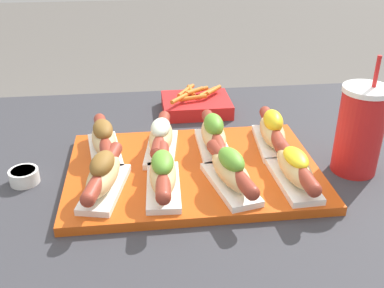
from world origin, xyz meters
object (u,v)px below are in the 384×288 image
object	(u,v)px
hot_dog_4	(104,139)
hot_dog_7	(272,131)
hot_dog_6	(213,135)
hot_dog_3	(295,168)
hot_dog_1	(163,173)
drink_cup	(360,130)
fries_basket	(196,104)
sauce_bowl	(24,176)
serving_tray	(193,170)
hot_dog_2	(231,170)
hot_dog_0	(103,175)
hot_dog_5	(161,137)

from	to	relation	value
hot_dog_4	hot_dog_7	xyz separation A→B (m)	(0.36, -0.00, 0.00)
hot_dog_6	hot_dog_3	bearing A→B (deg)	-49.40
hot_dog_1	hot_dog_6	bearing A→B (deg)	50.86
drink_cup	fries_basket	size ratio (longest dim) A/B	1.37
hot_dog_4	sauce_bowl	xyz separation A→B (m)	(-0.15, -0.07, -0.04)
serving_tray	hot_dog_4	size ratio (longest dim) A/B	2.48
hot_dog_1	fries_basket	world-z (taller)	hot_dog_1
hot_dog_7	hot_dog_4	bearing A→B (deg)	179.37
hot_dog_4	sauce_bowl	size ratio (longest dim) A/B	3.52
serving_tray	hot_dog_2	size ratio (longest dim) A/B	2.51
hot_dog_0	fries_basket	size ratio (longest dim) A/B	1.12
hot_dog_6	serving_tray	bearing A→B (deg)	-127.52
hot_dog_7	drink_cup	distance (m)	0.18
hot_dog_6	drink_cup	size ratio (longest dim) A/B	0.84
serving_tray	hot_dog_0	xyz separation A→B (m)	(-0.17, -0.07, 0.04)
hot_dog_3	fries_basket	bearing A→B (deg)	108.36
hot_dog_2	hot_dog_5	distance (m)	0.19
hot_dog_0	hot_dog_6	size ratio (longest dim) A/B	0.98
hot_dog_1	hot_dog_4	size ratio (longest dim) A/B	1.01
serving_tray	hot_dog_7	bearing A→B (deg)	21.32
fries_basket	hot_dog_5	bearing A→B (deg)	-113.18
serving_tray	hot_dog_1	bearing A→B (deg)	-130.50
hot_dog_0	hot_dog_2	world-z (taller)	same
hot_dog_4	hot_dog_6	bearing A→B (deg)	-1.85
drink_cup	fries_basket	world-z (taller)	drink_cup
hot_dog_6	fries_basket	bearing A→B (deg)	91.11
hot_dog_2	hot_dog_3	size ratio (longest dim) A/B	0.98
hot_dog_7	sauce_bowl	distance (m)	0.51
hot_dog_5	hot_dog_0	bearing A→B (deg)	-128.65
hot_dog_4	hot_dog_5	distance (m)	0.12
serving_tray	sauce_bowl	world-z (taller)	sauce_bowl
hot_dog_2	hot_dog_0	bearing A→B (deg)	176.83
hot_dog_0	hot_dog_1	bearing A→B (deg)	-3.65
hot_dog_5	hot_dog_3	bearing A→B (deg)	-32.66
serving_tray	hot_dog_6	distance (m)	0.09
hot_dog_3	hot_dog_5	bearing A→B (deg)	147.34
hot_dog_1	fries_basket	bearing A→B (deg)	74.25
hot_dog_0	hot_dog_2	bearing A→B (deg)	-3.17
hot_dog_7	hot_dog_6	bearing A→B (deg)	-178.45
hot_dog_7	drink_cup	xyz separation A→B (m)	(0.15, -0.09, 0.04)
hot_dog_1	hot_dog_7	world-z (taller)	hot_dog_7
hot_dog_0	fries_basket	distance (m)	0.44
hot_dog_7	fries_basket	xyz separation A→B (m)	(-0.13, 0.25, -0.03)
drink_cup	hot_dog_4	bearing A→B (deg)	169.31
fries_basket	hot_dog_4	bearing A→B (deg)	-132.64
hot_dog_0	hot_dog_4	xyz separation A→B (m)	(-0.01, 0.14, -0.00)
hot_dog_2	hot_dog_5	size ratio (longest dim) A/B	0.99
hot_dog_7	fries_basket	distance (m)	0.28
sauce_bowl	drink_cup	bearing A→B (deg)	-2.56
hot_dog_1	hot_dog_7	xyz separation A→B (m)	(0.24, 0.14, 0.00)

